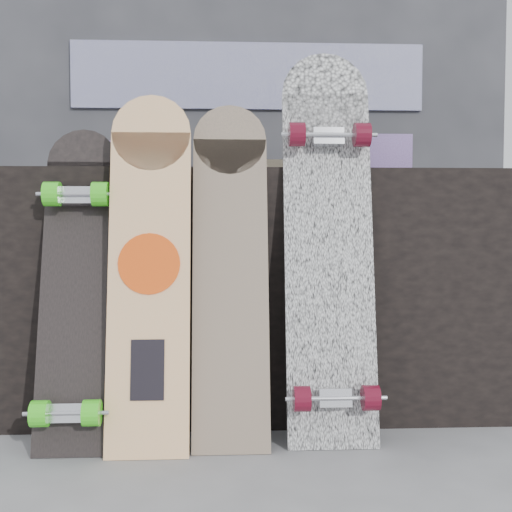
{
  "coord_description": "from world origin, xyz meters",
  "views": [
    {
      "loc": [
        -0.11,
        -1.72,
        0.64
      ],
      "look_at": [
        -0.02,
        0.2,
        0.53
      ],
      "focal_mm": 45.0,
      "sensor_mm": 36.0,
      "label": 1
    }
  ],
  "objects": [
    {
      "name": "booth",
      "position": [
        0.0,
        1.35,
        1.1
      ],
      "size": [
        2.4,
        0.22,
        2.2
      ],
      "color": "#303035",
      "rests_on": "ground"
    },
    {
      "name": "vendor_table",
      "position": [
        0.0,
        0.5,
        0.4
      ],
      "size": [
        1.6,
        0.6,
        0.8
      ],
      "primitive_type": "cube",
      "color": "black",
      "rests_on": "ground"
    },
    {
      "name": "longboard_cascadia",
      "position": [
        0.19,
        0.14,
        0.6
      ],
      "size": [
        0.26,
        0.3,
        1.15
      ],
      "rotation": [
        -0.19,
        0.0,
        0.0
      ],
      "color": "white",
      "rests_on": "ground"
    },
    {
      "name": "ground",
      "position": [
        0.0,
        0.0,
        0.0
      ],
      "size": [
        60.0,
        60.0,
        0.0
      ],
      "primitive_type": "plane",
      "color": "slate",
      "rests_on": "ground"
    },
    {
      "name": "merch_box_purple",
      "position": [
        -0.47,
        0.45,
        0.85
      ],
      "size": [
        0.18,
        0.12,
        0.1
      ],
      "primitive_type": "cube",
      "color": "#52366F",
      "rests_on": "vendor_table"
    },
    {
      "name": "merch_box_flat",
      "position": [
        0.02,
        0.63,
        0.83
      ],
      "size": [
        0.22,
        0.1,
        0.06
      ],
      "primitive_type": "cube",
      "color": "#D1B78C",
      "rests_on": "vendor_table"
    },
    {
      "name": "skateboard_dark",
      "position": [
        -0.53,
        0.12,
        0.47
      ],
      "size": [
        0.21,
        0.32,
        0.92
      ],
      "rotation": [
        -0.26,
        0.0,
        0.0
      ],
      "color": "black",
      "rests_on": "ground"
    },
    {
      "name": "longboard_celtic",
      "position": [
        -0.1,
        0.13,
        0.53
      ],
      "size": [
        0.22,
        0.26,
        0.99
      ],
      "rotation": [
        -0.24,
        0.0,
        0.0
      ],
      "color": "tan",
      "rests_on": "ground"
    },
    {
      "name": "longboard_geisha",
      "position": [
        -0.32,
        0.09,
        0.53
      ],
      "size": [
        0.23,
        0.22,
        1.01
      ],
      "rotation": [
        -0.2,
        0.0,
        0.0
      ],
      "color": "beige",
      "rests_on": "ground"
    },
    {
      "name": "merch_box_small",
      "position": [
        0.43,
        0.41,
        0.86
      ],
      "size": [
        0.14,
        0.14,
        0.12
      ],
      "primitive_type": "cube",
      "color": "#52366F",
      "rests_on": "vendor_table"
    }
  ]
}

